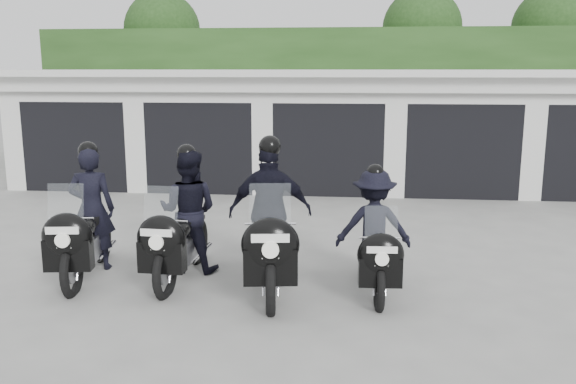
# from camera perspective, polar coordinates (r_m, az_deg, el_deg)

# --- Properties ---
(ground) EXTENTS (80.00, 80.00, 0.00)m
(ground) POSITION_cam_1_polar(r_m,az_deg,el_deg) (9.27, 2.47, -7.31)
(ground) COLOR #969691
(ground) RESTS_ON ground
(garage_block) EXTENTS (16.40, 6.80, 2.96)m
(garage_block) POSITION_cam_1_polar(r_m,az_deg,el_deg) (16.90, 4.09, 6.14)
(garage_block) COLOR silver
(garage_block) RESTS_ON ground
(background_vegetation) EXTENTS (20.00, 3.90, 5.80)m
(background_vegetation) POSITION_cam_1_polar(r_m,az_deg,el_deg) (21.69, 5.53, 10.84)
(background_vegetation) COLOR #1D3B15
(background_vegetation) RESTS_ON ground
(police_bike_a) EXTENTS (0.87, 2.29, 2.00)m
(police_bike_a) POSITION_cam_1_polar(r_m,az_deg,el_deg) (9.30, -18.37, -2.75)
(police_bike_a) COLOR black
(police_bike_a) RESTS_ON ground
(police_bike_b) EXTENTS (0.92, 2.26, 1.97)m
(police_bike_b) POSITION_cam_1_polar(r_m,az_deg,el_deg) (8.97, -9.67, -2.58)
(police_bike_b) COLOR black
(police_bike_b) RESTS_ON ground
(police_bike_c) EXTENTS (1.24, 2.46, 2.15)m
(police_bike_c) POSITION_cam_1_polar(r_m,az_deg,el_deg) (8.41, -1.67, -2.81)
(police_bike_c) COLOR black
(police_bike_c) RESTS_ON ground
(police_bike_d) EXTENTS (1.08, 2.02, 1.75)m
(police_bike_d) POSITION_cam_1_polar(r_m,az_deg,el_deg) (8.47, 8.10, -3.96)
(police_bike_d) COLOR black
(police_bike_d) RESTS_ON ground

